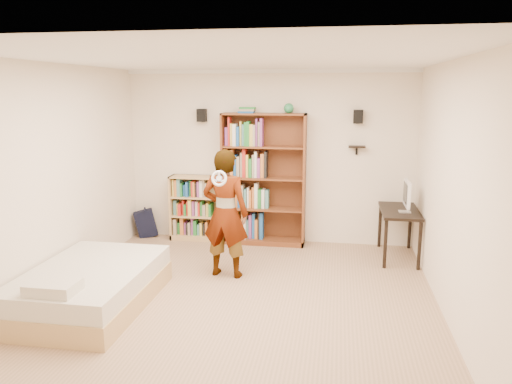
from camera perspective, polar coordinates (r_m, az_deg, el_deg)
ground at (r=5.84m, az=-2.05°, el=-12.51°), size 4.50×5.00×0.01m
room_shell at (r=5.37m, az=-2.19°, el=4.93°), size 4.52×5.02×2.71m
crown_molding at (r=5.35m, az=-2.26°, el=14.65°), size 4.50×5.00×0.06m
speaker_left at (r=7.93m, az=-6.22°, el=8.71°), size 0.14×0.12×0.20m
speaker_right at (r=7.64m, az=11.60°, el=8.44°), size 0.14×0.12×0.20m
wall_shelf at (r=7.69m, az=11.46°, el=5.10°), size 0.25×0.16×0.02m
tall_bookshelf at (r=7.74m, az=0.88°, el=1.42°), size 1.29×0.38×2.04m
low_bookshelf at (r=8.11m, az=-6.82°, el=-1.82°), size 0.83×0.31×1.04m
computer_desk at (r=7.49m, az=15.96°, el=-4.61°), size 0.52×1.05×0.71m
imac at (r=7.22m, az=16.71°, el=-0.50°), size 0.15×0.46×0.45m
daybed at (r=5.95m, az=-18.40°, el=-9.74°), size 1.24×1.90×0.56m
person at (r=6.40m, az=-3.52°, el=-2.47°), size 0.65×0.47×1.67m
wii_wheel at (r=6.00m, az=-4.24°, el=1.56°), size 0.20×0.07×0.20m
navy_bag at (r=8.45m, az=-12.48°, el=-3.48°), size 0.40×0.33×0.47m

